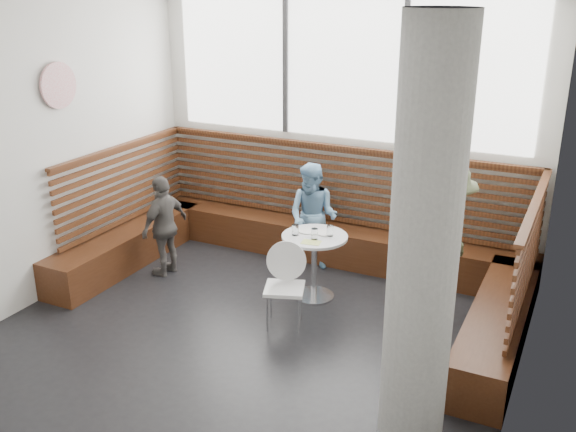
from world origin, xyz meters
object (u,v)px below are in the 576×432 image
at_px(adult_man, 442,245).
at_px(cafe_table, 314,253).
at_px(cafe_chair, 287,279).
at_px(child_left, 165,226).
at_px(concrete_column, 424,246).
at_px(child_back, 313,217).

bearing_deg(adult_man, cafe_table, 100.65).
height_order(cafe_table, cafe_chair, cafe_chair).
distance_m(cafe_table, cafe_chair, 0.66).
bearing_deg(child_left, concrete_column, 71.62).
bearing_deg(child_back, cafe_table, -64.53).
height_order(cafe_chair, adult_man, adult_man).
xyz_separation_m(concrete_column, child_left, (-3.49, 1.60, -0.99)).
bearing_deg(concrete_column, child_left, 155.39).
bearing_deg(child_left, cafe_table, 102.41).
distance_m(concrete_column, child_left, 3.96).
relative_size(cafe_chair, child_left, 0.70).
bearing_deg(concrete_column, adult_man, 97.89).
bearing_deg(adult_man, concrete_column, -165.36).
bearing_deg(child_left, adult_man, 101.45).
xyz_separation_m(concrete_column, child_back, (-1.98, 2.56, -0.94)).
bearing_deg(cafe_table, cafe_chair, -90.92).
relative_size(concrete_column, child_back, 2.43).
height_order(cafe_chair, child_back, child_back).
bearing_deg(child_back, concrete_column, -51.94).
distance_m(cafe_chair, child_left, 1.91).
relative_size(concrete_column, adult_man, 1.88).
xyz_separation_m(concrete_column, adult_man, (-0.26, 1.89, -0.75)).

